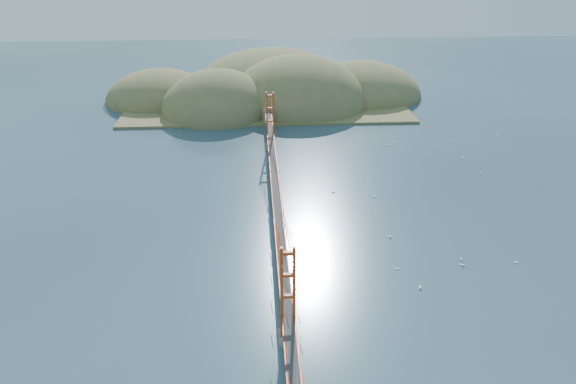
{
  "coord_description": "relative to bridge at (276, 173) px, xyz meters",
  "views": [
    {
      "loc": [
        -2.89,
        -78.39,
        40.27
      ],
      "look_at": [
        1.8,
        0.0,
        3.85
      ],
      "focal_mm": 35.0,
      "sensor_mm": 36.0,
      "label": 1
    }
  ],
  "objects": [
    {
      "name": "sailboat_extra_0",
      "position": [
        15.2,
        -16.86,
        -6.87
      ],
      "size": [
        0.52,
        0.45,
        0.59
      ],
      "color": "white",
      "rests_on": "ground"
    },
    {
      "name": "sailboat_10",
      "position": [
        17.05,
        -21.2,
        -6.85
      ],
      "size": [
        0.58,
        0.63,
        0.71
      ],
      "color": "white",
      "rests_on": "ground"
    },
    {
      "name": "sailboat_15",
      "position": [
        27.31,
        35.03,
        -6.87
      ],
      "size": [
        0.44,
        0.53,
        0.61
      ],
      "color": "white",
      "rests_on": "ground"
    },
    {
      "name": "sailboat_7",
      "position": [
        37.75,
        22.11,
        -6.87
      ],
      "size": [
        0.53,
        0.42,
        0.62
      ],
      "color": "white",
      "rests_on": "ground"
    },
    {
      "name": "sailboat_12",
      "position": [
        24.73,
        30.13,
        -6.87
      ],
      "size": [
        0.51,
        0.47,
        0.57
      ],
      "color": "white",
      "rests_on": "ground"
    },
    {
      "name": "sailboat_4",
      "position": [
        38.08,
        14.04,
        -6.87
      ],
      "size": [
        0.54,
        0.54,
        0.57
      ],
      "color": "white",
      "rests_on": "ground"
    },
    {
      "name": "sailboat_16",
      "position": [
        16.62,
        5.4,
        -6.86
      ],
      "size": [
        0.61,
        0.61,
        0.64
      ],
      "color": "white",
      "rests_on": "ground"
    },
    {
      "name": "bridge",
      "position": [
        0.0,
        0.0,
        0.0
      ],
      "size": [
        2.2,
        94.4,
        12.0
      ],
      "color": "gray",
      "rests_on": "ground"
    },
    {
      "name": "sailboat_0",
      "position": [
        16.21,
        -8.26,
        -6.86
      ],
      "size": [
        0.5,
        0.55,
        0.63
      ],
      "color": "white",
      "rests_on": "ground"
    },
    {
      "name": "sailboat_6",
      "position": [
        24.07,
        -16.44,
        -6.85
      ],
      "size": [
        0.67,
        0.67,
        0.72
      ],
      "color": "white",
      "rests_on": "ground"
    },
    {
      "name": "sailboat_extra_1",
      "position": [
        49.73,
        34.92,
        -6.86
      ],
      "size": [
        0.52,
        0.57,
        0.64
      ],
      "color": "white",
      "rests_on": "ground"
    },
    {
      "name": "far_headlands",
      "position": [
        2.21,
        68.33,
        -7.01
      ],
      "size": [
        84.0,
        58.0,
        25.0
      ],
      "color": "olive",
      "rests_on": "ground"
    },
    {
      "name": "sailboat_2",
      "position": [
        31.49,
        -16.28,
        -6.86
      ],
      "size": [
        0.6,
        0.6,
        0.67
      ],
      "color": "white",
      "rests_on": "ground"
    },
    {
      "name": "ground",
      "position": [
        0.0,
        -0.18,
        -7.01
      ],
      "size": [
        320.0,
        320.0,
        0.0
      ],
      "primitive_type": "plane",
      "color": "#2B4556",
      "rests_on": "ground"
    },
    {
      "name": "sailboat_14",
      "position": [
        24.39,
        -15.06,
        -6.87
      ],
      "size": [
        0.54,
        0.54,
        0.59
      ],
      "color": "white",
      "rests_on": "ground"
    },
    {
      "name": "sailboat_3",
      "position": [
        9.98,
        7.49,
        -6.86
      ],
      "size": [
        0.6,
        0.58,
        0.68
      ],
      "color": "white",
      "rests_on": "ground"
    },
    {
      "name": "sailboat_17",
      "position": [
        38.84,
        31.48,
        -6.86
      ],
      "size": [
        0.58,
        0.54,
        0.66
      ],
      "color": "white",
      "rests_on": "ground"
    }
  ]
}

